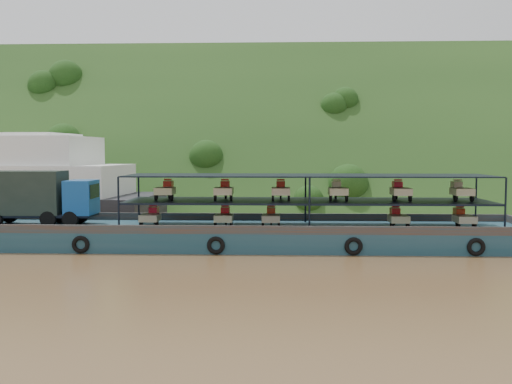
{
  "coord_description": "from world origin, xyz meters",
  "views": [
    {
      "loc": [
        -0.48,
        -36.74,
        5.98
      ],
      "look_at": [
        -2.0,
        3.0,
        3.2
      ],
      "focal_mm": 40.0,
      "sensor_mm": 36.0,
      "label": 1
    }
  ],
  "objects": [
    {
      "name": "ground",
      "position": [
        0.0,
        0.0,
        0.0
      ],
      "size": [
        160.0,
        160.0,
        0.0
      ],
      "primitive_type": "plane",
      "color": "brown",
      "rests_on": "ground"
    },
    {
      "name": "hillside",
      "position": [
        0.0,
        36.0,
        0.0
      ],
      "size": [
        140.0,
        39.6,
        39.6
      ],
      "primitive_type": "cube",
      "rotation": [
        0.79,
        0.0,
        0.0
      ],
      "color": "#193613",
      "rests_on": "ground"
    },
    {
      "name": "cargo_barge",
      "position": [
        -3.52,
        -0.32,
        1.18
      ],
      "size": [
        35.0,
        7.18,
        4.76
      ],
      "color": "#143B48",
      "rests_on": "ground"
    }
  ]
}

